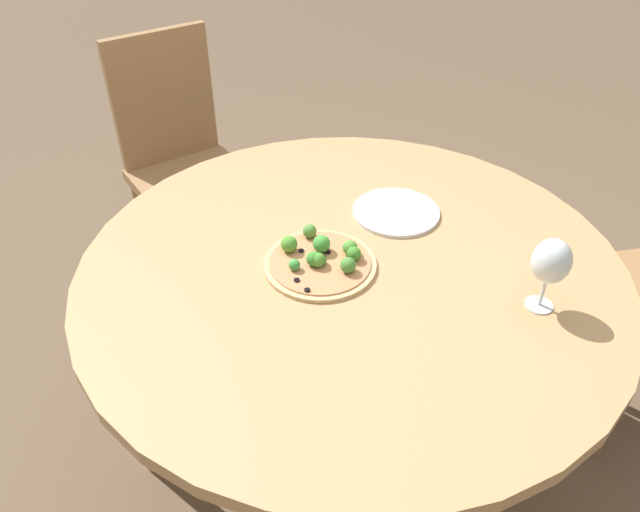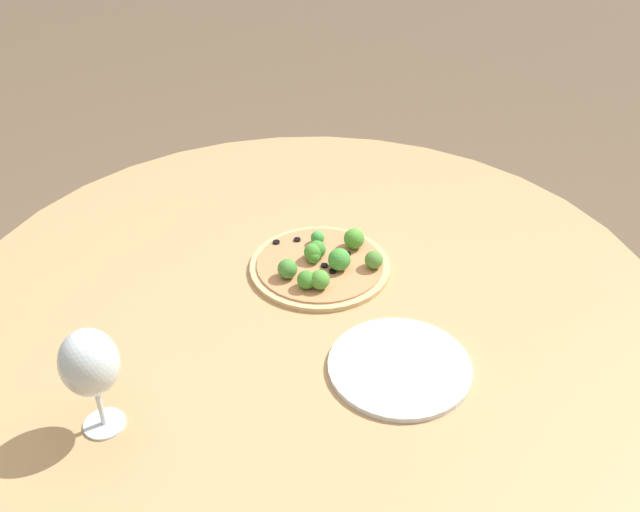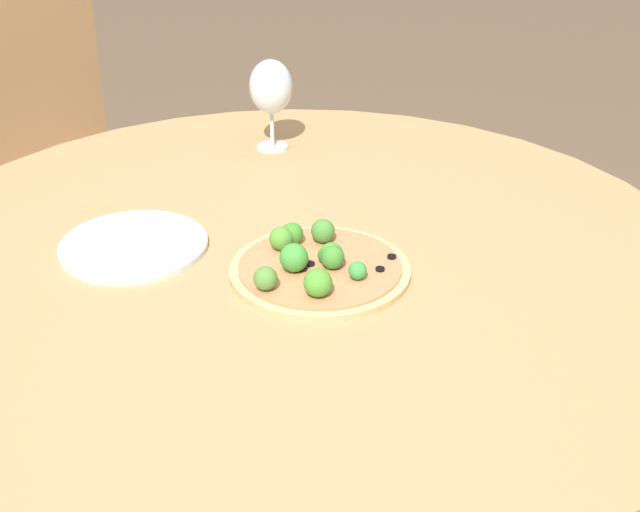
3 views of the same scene
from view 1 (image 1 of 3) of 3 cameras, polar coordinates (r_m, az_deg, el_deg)
ground_plane at (r=2.05m, az=2.24°, el=-16.59°), size 12.00×12.00×0.00m
dining_table at (r=1.55m, az=2.83°, el=-2.14°), size 1.33×1.33×0.72m
chair_2 at (r=2.41m, az=-12.38°, el=8.67°), size 0.51×0.51×0.97m
pizza at (r=1.51m, az=0.06°, el=-0.32°), size 0.27×0.27×0.06m
wine_glass at (r=1.41m, az=20.39°, el=-0.55°), size 0.08×0.08×0.18m
plate_near at (r=1.70m, az=6.97°, el=4.02°), size 0.23×0.23×0.01m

